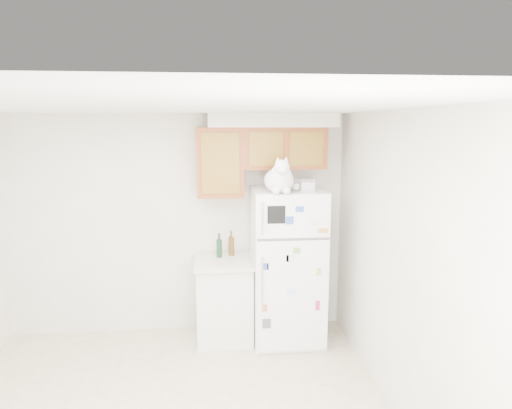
{
  "coord_description": "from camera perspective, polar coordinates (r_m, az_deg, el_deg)",
  "views": [
    {
      "loc": [
        0.39,
        -3.14,
        2.38
      ],
      "look_at": [
        0.86,
        1.55,
        1.55
      ],
      "focal_mm": 32.0,
      "sensor_mm": 36.0,
      "label": 1
    }
  ],
  "objects": [
    {
      "name": "room_shell",
      "position": [
        3.47,
        -10.1,
        -1.91
      ],
      "size": [
        3.84,
        4.04,
        2.52
      ],
      "color": "white",
      "rests_on": "ground_plane"
    },
    {
      "name": "refrigerator",
      "position": [
        5.06,
        3.92,
        -7.65
      ],
      "size": [
        0.76,
        0.78,
        1.7
      ],
      "color": "white",
      "rests_on": "ground_plane"
    },
    {
      "name": "base_counter",
      "position": [
        5.19,
        -3.96,
        -11.72
      ],
      "size": [
        0.64,
        0.64,
        0.92
      ],
      "color": "white",
      "rests_on": "ground_plane"
    },
    {
      "name": "cat",
      "position": [
        4.58,
        3.01,
        3.22
      ],
      "size": [
        0.37,
        0.54,
        0.38
      ],
      "color": "white",
      "rests_on": "refrigerator"
    },
    {
      "name": "storage_box_back",
      "position": [
        4.96,
        6.12,
        2.62
      ],
      "size": [
        0.21,
        0.18,
        0.1
      ],
      "primitive_type": "cube",
      "rotation": [
        0.0,
        0.0,
        0.33
      ],
      "color": "white",
      "rests_on": "refrigerator"
    },
    {
      "name": "storage_box_front",
      "position": [
        4.81,
        6.34,
        2.33
      ],
      "size": [
        0.16,
        0.13,
        0.09
      ],
      "primitive_type": "cube",
      "rotation": [
        0.0,
        0.0,
        0.14
      ],
      "color": "white",
      "rests_on": "refrigerator"
    },
    {
      "name": "bottle_green",
      "position": [
        5.1,
        -4.62,
        -5.1
      ],
      "size": [
        0.06,
        0.06,
        0.27
      ],
      "primitive_type": null,
      "color": "#19381E",
      "rests_on": "base_counter"
    },
    {
      "name": "bottle_amber",
      "position": [
        5.16,
        -3.11,
        -4.84
      ],
      "size": [
        0.07,
        0.07,
        0.28
      ],
      "primitive_type": null,
      "color": "#593814",
      "rests_on": "base_counter"
    }
  ]
}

